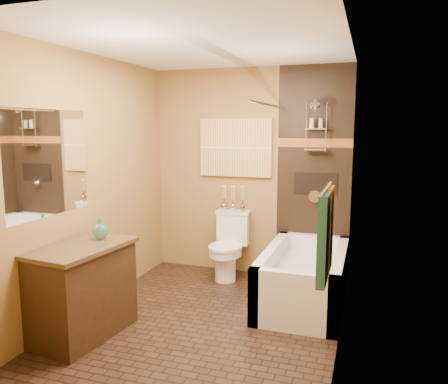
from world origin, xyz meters
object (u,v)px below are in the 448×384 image
at_px(sunset_painting, 235,148).
at_px(vanity, 81,290).
at_px(bathtub, 304,281).
at_px(toilet, 229,245).

height_order(sunset_painting, vanity, sunset_painting).
relative_size(bathtub, toilet, 1.90).
bearing_deg(toilet, vanity, -118.49).
relative_size(sunset_painting, bathtub, 0.60).
bearing_deg(toilet, bathtub, -31.26).
relative_size(toilet, vanity, 0.82).
relative_size(sunset_painting, toilet, 1.14).
bearing_deg(bathtub, sunset_painting, 143.24).
distance_m(bathtub, vanity, 2.19).
distance_m(sunset_painting, vanity, 2.48).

